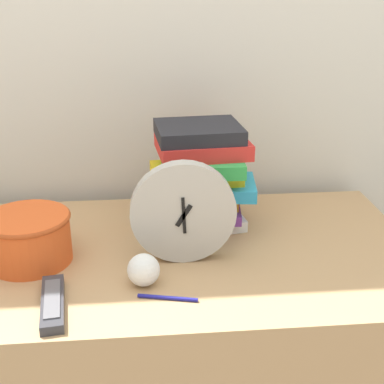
% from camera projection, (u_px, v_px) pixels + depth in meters
% --- Properties ---
extents(wall_back, '(6.00, 0.04, 2.40)m').
position_uv_depth(wall_back, '(129.00, 37.00, 1.43)').
color(wall_back, silver).
rests_on(wall_back, ground_plane).
extents(desk, '(1.33, 0.63, 0.76)m').
position_uv_depth(desk, '(140.00, 380.00, 1.39)').
color(desk, tan).
rests_on(desk, ground_plane).
extents(desk_clock, '(0.23, 0.04, 0.23)m').
position_uv_depth(desk_clock, '(183.00, 213.00, 1.17)').
color(desk_clock, '#B7B2A8').
rests_on(desk_clock, desk).
extents(book_stack, '(0.28, 0.21, 0.26)m').
position_uv_depth(book_stack, '(200.00, 174.00, 1.33)').
color(book_stack, white).
rests_on(book_stack, desk).
extents(basket, '(0.19, 0.19, 0.11)m').
position_uv_depth(basket, '(28.00, 236.00, 1.18)').
color(basket, '#E05623').
rests_on(basket, desk).
extents(tv_remote, '(0.07, 0.18, 0.02)m').
position_uv_depth(tv_remote, '(53.00, 303.00, 1.03)').
color(tv_remote, '#333338').
rests_on(tv_remote, desk).
extents(crumpled_paper_ball, '(0.07, 0.07, 0.07)m').
position_uv_depth(crumpled_paper_ball, '(144.00, 270.00, 1.10)').
color(crumpled_paper_ball, white).
rests_on(crumpled_paper_ball, desk).
extents(pen, '(0.12, 0.04, 0.01)m').
position_uv_depth(pen, '(168.00, 298.00, 1.06)').
color(pen, navy).
rests_on(pen, desk).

